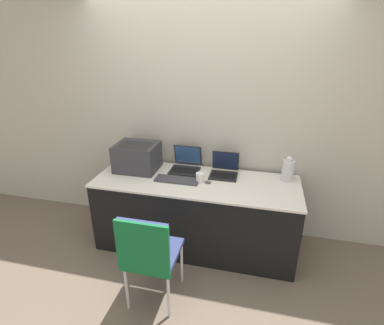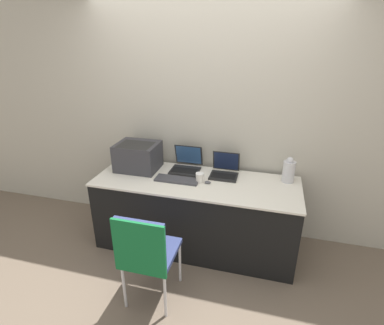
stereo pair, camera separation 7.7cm
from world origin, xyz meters
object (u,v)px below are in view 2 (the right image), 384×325
object	(u,v)px
laptop_left	(186,165)
coffee_cup	(200,178)
laptop_right	(224,171)
external_keyboard	(177,180)
chair	(146,250)
metal_pitcher	(289,171)
printer	(138,155)
mouse	(208,182)

from	to	relation	value
laptop_left	coffee_cup	world-z (taller)	laptop_left
laptop_right	external_keyboard	bearing A→B (deg)	-150.18
coffee_cup	chair	xyz separation A→B (m)	(-0.22, -0.88, -0.26)
chair	laptop_left	bearing A→B (deg)	89.60
laptop_left	external_keyboard	xyz separation A→B (m)	(-0.02, -0.29, -0.05)
laptop_left	metal_pitcher	distance (m)	1.07
laptop_right	laptop_left	bearing A→B (deg)	175.47
printer	external_keyboard	world-z (taller)	printer
external_keyboard	chair	xyz separation A→B (m)	(0.01, -0.85, -0.22)
laptop_left	laptop_right	distance (m)	0.43
laptop_right	chair	distance (m)	1.22
laptop_right	metal_pitcher	size ratio (longest dim) A/B	1.08
printer	metal_pitcher	xyz separation A→B (m)	(1.59, 0.11, -0.04)
external_keyboard	coffee_cup	world-z (taller)	coffee_cup
coffee_cup	external_keyboard	bearing A→B (deg)	-172.88
coffee_cup	metal_pitcher	distance (m)	0.89
coffee_cup	printer	bearing A→B (deg)	169.11
laptop_left	coffee_cup	distance (m)	0.34
laptop_right	chair	bearing A→B (deg)	-111.56
laptop_right	metal_pitcher	xyz separation A→B (m)	(0.64, 0.02, 0.07)
metal_pitcher	coffee_cup	bearing A→B (deg)	-163.87
metal_pitcher	mouse	bearing A→B (deg)	-161.32
printer	external_keyboard	xyz separation A→B (m)	(0.50, -0.17, -0.15)
printer	external_keyboard	bearing A→B (deg)	-18.73
laptop_right	metal_pitcher	distance (m)	0.65
printer	metal_pitcher	world-z (taller)	printer
chair	printer	bearing A→B (deg)	116.41
laptop_right	metal_pitcher	bearing A→B (deg)	1.90
external_keyboard	metal_pitcher	bearing A→B (deg)	14.26
laptop_right	coffee_cup	world-z (taller)	laptop_right
laptop_right	external_keyboard	size ratio (longest dim) A/B	0.64
chair	coffee_cup	bearing A→B (deg)	75.78
printer	coffee_cup	xyz separation A→B (m)	(0.73, -0.14, -0.11)
external_keyboard	laptop_left	bearing A→B (deg)	86.86
laptop_left	mouse	distance (m)	0.41
printer	laptop_left	xyz separation A→B (m)	(0.52, 0.12, -0.10)
coffee_cup	mouse	distance (m)	0.09
external_keyboard	metal_pitcher	xyz separation A→B (m)	(1.09, 0.28, 0.11)
external_keyboard	mouse	world-z (taller)	mouse
laptop_right	mouse	xyz separation A→B (m)	(-0.13, -0.24, -0.04)
coffee_cup	chair	bearing A→B (deg)	-104.22
laptop_right	external_keyboard	xyz separation A→B (m)	(-0.45, -0.26, -0.04)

